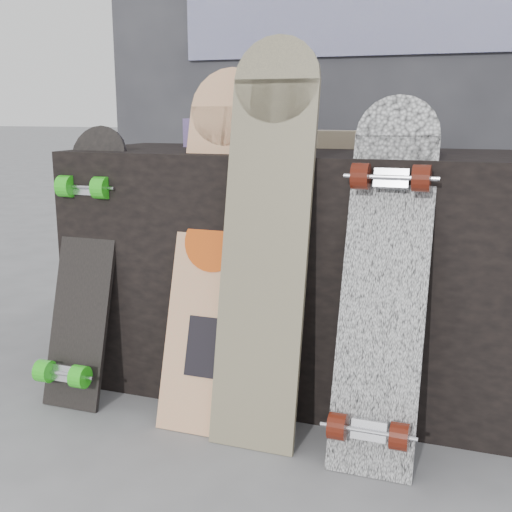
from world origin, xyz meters
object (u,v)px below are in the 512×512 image
at_px(longboard_celtic, 266,229).
at_px(skateboard_dark, 84,262).
at_px(vendor_table, 316,272).
at_px(longboard_cascadia, 384,277).
at_px(longboard_geisha, 215,236).

xyz_separation_m(longboard_celtic, skateboard_dark, (-0.63, 0.03, -0.15)).
relative_size(vendor_table, longboard_celtic, 1.41).
bearing_deg(vendor_table, longboard_cascadia, -53.51).
bearing_deg(longboard_celtic, longboard_cascadia, -3.21).
distance_m(longboard_geisha, longboard_celtic, 0.20).
xyz_separation_m(vendor_table, longboard_cascadia, (0.28, -0.38, 0.10)).
distance_m(vendor_table, longboard_celtic, 0.42).
relative_size(longboard_celtic, skateboard_dark, 1.29).
distance_m(vendor_table, skateboard_dark, 0.76).
bearing_deg(longboard_celtic, vendor_table, 81.65).
bearing_deg(skateboard_dark, longboard_celtic, -2.86).
bearing_deg(longboard_celtic, skateboard_dark, 177.14).
height_order(vendor_table, skateboard_dark, skateboard_dark).
distance_m(longboard_geisha, skateboard_dark, 0.46).
relative_size(longboard_geisha, skateboard_dark, 1.20).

